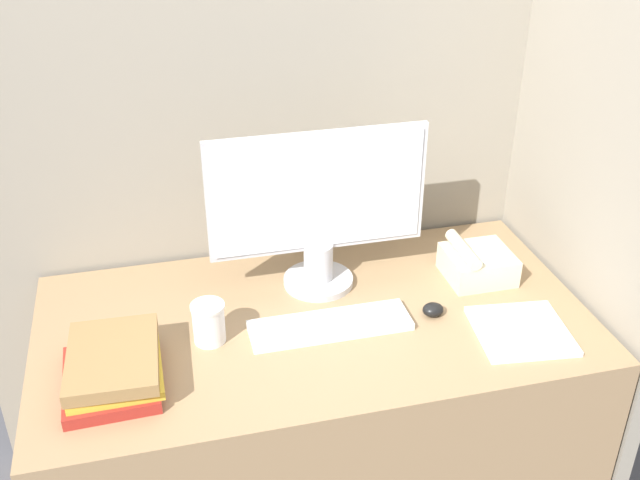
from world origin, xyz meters
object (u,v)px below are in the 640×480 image
(keyboard, at_px, (330,325))
(book_stack, at_px, (113,368))
(coffee_cup, at_px, (209,323))
(desk_telephone, at_px, (477,263))
(mouse, at_px, (433,310))
(monitor, at_px, (318,212))

(keyboard, xyz_separation_m, book_stack, (-0.55, -0.08, 0.03))
(coffee_cup, distance_m, desk_telephone, 0.80)
(book_stack, bearing_deg, coffee_cup, 24.54)
(mouse, bearing_deg, book_stack, -174.86)
(mouse, relative_size, desk_telephone, 0.31)
(monitor, xyz_separation_m, keyboard, (-0.02, -0.22, -0.22))
(monitor, relative_size, mouse, 10.51)
(book_stack, xyz_separation_m, desk_telephone, (1.03, 0.23, 0.00))
(monitor, bearing_deg, book_stack, -152.02)
(keyboard, distance_m, mouse, 0.28)
(mouse, height_order, coffee_cup, coffee_cup)
(monitor, relative_size, desk_telephone, 3.25)
(keyboard, height_order, book_stack, book_stack)
(monitor, xyz_separation_m, desk_telephone, (0.45, -0.08, -0.18))
(monitor, distance_m, desk_telephone, 0.50)
(keyboard, xyz_separation_m, coffee_cup, (-0.31, 0.03, 0.05))
(monitor, distance_m, keyboard, 0.31)
(monitor, distance_m, mouse, 0.41)
(mouse, xyz_separation_m, desk_telephone, (0.19, 0.15, 0.03))
(keyboard, height_order, mouse, mouse)
(desk_telephone, bearing_deg, mouse, -141.81)
(mouse, bearing_deg, keyboard, 178.31)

